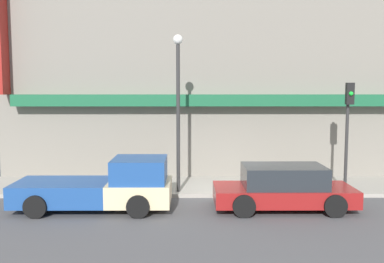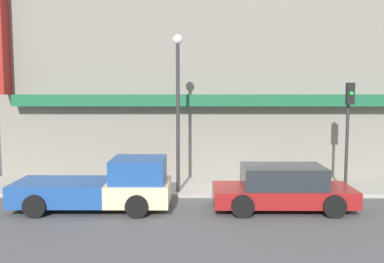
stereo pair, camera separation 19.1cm
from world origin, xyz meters
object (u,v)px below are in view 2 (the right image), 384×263
at_px(parked_car, 283,188).
at_px(fire_hydrant, 283,182).
at_px(traffic_light, 348,118).
at_px(street_lamp, 178,95).
at_px(pickup_truck, 104,187).

relative_size(parked_car, fire_hydrant, 6.22).
relative_size(parked_car, traffic_light, 1.13).
bearing_deg(traffic_light, parked_car, -146.64).
height_order(parked_car, street_lamp, street_lamp).
height_order(pickup_truck, traffic_light, traffic_light).
bearing_deg(traffic_light, fire_hydrant, 176.66).
distance_m(fire_hydrant, street_lamp, 5.16).
bearing_deg(fire_hydrant, pickup_truck, -162.99).
bearing_deg(parked_car, fire_hydrant, 77.32).
relative_size(pickup_truck, fire_hydrant, 6.94).
height_order(pickup_truck, street_lamp, street_lamp).
bearing_deg(pickup_truck, street_lamp, 36.16).
relative_size(parked_car, street_lamp, 0.79).
height_order(pickup_truck, parked_car, pickup_truck).
bearing_deg(parked_car, pickup_truck, -179.98).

